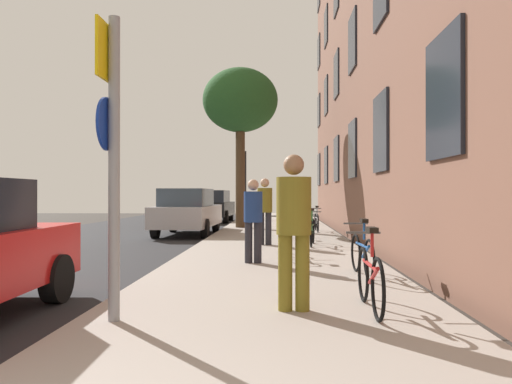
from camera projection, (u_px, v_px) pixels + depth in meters
ground_plane at (166, 239)px, 15.85m from camera, size 41.80×41.80×0.00m
road_asphalt at (102, 239)px, 15.94m from camera, size 7.00×38.00×0.01m
sidewalk at (276, 238)px, 15.69m from camera, size 4.20×38.00×0.12m
sign_post at (112, 143)px, 5.21m from camera, size 0.15×0.60×3.19m
traffic_light at (243, 173)px, 26.37m from camera, size 0.43×0.24×3.60m
tree_near at (240, 102)px, 19.79m from camera, size 3.00×3.00×6.34m
bicycle_0 at (370, 278)px, 5.65m from camera, size 0.42×1.63×0.96m
bicycle_1 at (362, 254)px, 8.03m from camera, size 0.42×1.60×0.93m
bicycle_2 at (282, 239)px, 10.48m from camera, size 0.42×1.66×0.95m
bicycle_3 at (312, 231)px, 12.84m from camera, size 0.42×1.66×0.96m
bicycle_4 at (285, 225)px, 15.27m from camera, size 0.42×1.66×0.96m
bicycle_5 at (317, 221)px, 17.62m from camera, size 0.42×1.63×0.91m
pedestrian_0 at (294, 221)px, 5.66m from camera, size 0.55×0.55×1.78m
pedestrian_1 at (253, 215)px, 9.57m from camera, size 0.46×0.46×1.61m
pedestrian_2 at (265, 207)px, 12.98m from camera, size 0.51×0.51×1.74m
car_1 at (188, 211)px, 17.41m from camera, size 1.91×4.35×1.62m
car_2 at (213, 206)px, 25.44m from camera, size 1.85×4.15×1.62m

